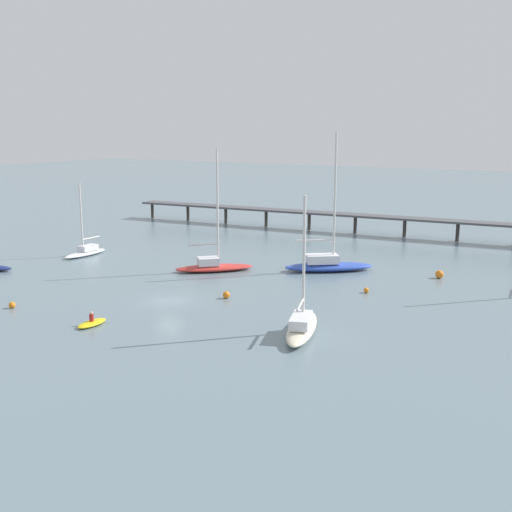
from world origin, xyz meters
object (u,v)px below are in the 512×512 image
object	(u,v)px
sailboat_white	(86,251)
dinghy_yellow	(92,323)
pier	(493,213)
sailboat_cream	(302,325)
sailboat_blue	(327,263)
mooring_buoy_near	(439,274)
mooring_buoy_outer	(366,290)
sailboat_red	(213,265)
mooring_buoy_far	(12,305)
mooring_buoy_inner	(226,295)

from	to	relation	value
sailboat_white	dinghy_yellow	size ratio (longest dim) A/B	3.05
pier	sailboat_cream	distance (m)	47.52
sailboat_blue	mooring_buoy_near	size ratio (longest dim) A/B	17.51
sailboat_cream	mooring_buoy_outer	size ratio (longest dim) A/B	20.83
mooring_buoy_outer	mooring_buoy_near	xyz separation A→B (m)	(4.31, 9.57, 0.18)
sailboat_red	mooring_buoy_near	world-z (taller)	sailboat_red
pier	mooring_buoy_far	bearing A→B (deg)	-118.34
sailboat_white	sailboat_red	bearing A→B (deg)	3.78
mooring_buoy_far	mooring_buoy_near	world-z (taller)	mooring_buoy_near
mooring_buoy_outer	mooring_buoy_inner	bearing A→B (deg)	-140.14
mooring_buoy_far	mooring_buoy_inner	bearing A→B (deg)	41.33
sailboat_cream	dinghy_yellow	world-z (taller)	sailboat_cream
sailboat_cream	mooring_buoy_far	bearing A→B (deg)	-164.18
sailboat_blue	mooring_buoy_inner	xyz separation A→B (m)	(-3.11, -15.21, -0.49)
sailboat_red	mooring_buoy_inner	xyz separation A→B (m)	(7.54, -8.57, -0.38)
sailboat_blue	mooring_buoy_far	xyz separation A→B (m)	(-17.25, -27.64, -0.54)
pier	sailboat_red	world-z (taller)	sailboat_red
sailboat_red	dinghy_yellow	bearing A→B (deg)	-82.06
dinghy_yellow	mooring_buoy_outer	world-z (taller)	dinghy_yellow
sailboat_cream	mooring_buoy_outer	xyz separation A→B (m)	(-0.34, 14.00, -0.48)
sailboat_cream	mooring_buoy_near	size ratio (longest dim) A/B	12.31
sailboat_blue	sailboat_red	world-z (taller)	sailboat_blue
sailboat_white	mooring_buoy_inner	distance (m)	26.96
sailboat_white	sailboat_red	world-z (taller)	sailboat_red
dinghy_yellow	mooring_buoy_inner	size ratio (longest dim) A/B	4.37
mooring_buoy_near	sailboat_cream	bearing A→B (deg)	-99.57
mooring_buoy_outer	dinghy_yellow	bearing A→B (deg)	-125.59
pier	mooring_buoy_outer	distance (m)	33.76
sailboat_white	mooring_buoy_inner	size ratio (longest dim) A/B	13.32
mooring_buoy_outer	pier	bearing A→B (deg)	81.74
dinghy_yellow	mooring_buoy_near	size ratio (longest dim) A/B	3.42
mooring_buoy_outer	mooring_buoy_inner	world-z (taller)	mooring_buoy_inner
pier	sailboat_blue	distance (m)	29.33
sailboat_blue	sailboat_red	bearing A→B (deg)	-148.05
sailboat_cream	sailboat_white	world-z (taller)	sailboat_cream
sailboat_white	sailboat_blue	bearing A→B (deg)	15.13
sailboat_white	sailboat_red	size ratio (longest dim) A/B	0.67
sailboat_cream	sailboat_white	xyz separation A→B (m)	(-36.57, 12.77, -0.14)
pier	mooring_buoy_inner	size ratio (longest dim) A/B	113.05
mooring_buoy_far	dinghy_yellow	bearing A→B (deg)	1.06
sailboat_blue	dinghy_yellow	bearing A→B (deg)	-105.74
sailboat_white	mooring_buoy_far	distance (m)	23.04
sailboat_red	sailboat_cream	bearing A→B (deg)	-37.60
dinghy_yellow	mooring_buoy_outer	xyz separation A→B (m)	(14.92, 20.84, 0.05)
pier	sailboat_white	bearing A→B (deg)	-140.02
sailboat_blue	sailboat_white	distance (m)	30.10
dinghy_yellow	mooring_buoy_near	distance (m)	35.99
sailboat_blue	dinghy_yellow	size ratio (longest dim) A/B	5.12
pier	sailboat_red	xyz separation A→B (m)	(-22.64, -33.20, -3.45)
mooring_buoy_far	pier	bearing A→B (deg)	61.66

